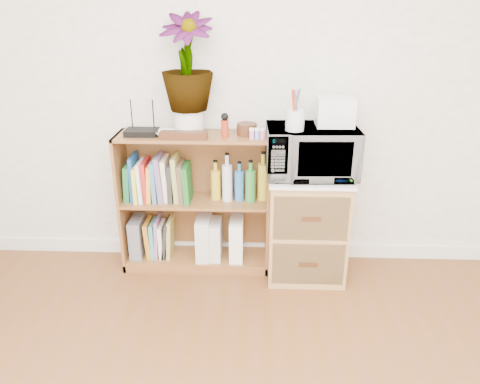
{
  "coord_description": "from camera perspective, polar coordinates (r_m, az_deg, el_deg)",
  "views": [
    {
      "loc": [
        0.07,
        -0.79,
        1.75
      ],
      "look_at": [
        -0.04,
        1.95,
        0.62
      ],
      "focal_mm": 35.0,
      "sensor_mm": 36.0,
      "label": 1
    }
  ],
  "objects": [
    {
      "name": "potted_plant",
      "position": [
        2.96,
        -6.52,
        15.43
      ],
      "size": [
        0.33,
        0.33,
        0.58
      ],
      "primitive_type": "imported",
      "color": "#336F2C",
      "rests_on": "plant_pot"
    },
    {
      "name": "kokeshi_doll",
      "position": [
        2.95,
        -1.86,
        7.74
      ],
      "size": [
        0.05,
        0.05,
        0.11
      ],
      "primitive_type": "cylinder",
      "color": "#A22B13",
      "rests_on": "bookshelf"
    },
    {
      "name": "bookshelf",
      "position": [
        3.19,
        -5.45,
        -1.3
      ],
      "size": [
        1.0,
        0.3,
        0.95
      ],
      "primitive_type": "cube",
      "color": "brown",
      "rests_on": "ground"
    },
    {
      "name": "magazine_holder_mid",
      "position": [
        3.28,
        -3.04,
        -5.73
      ],
      "size": [
        0.09,
        0.22,
        0.27
      ],
      "primitive_type": "cube",
      "color": "silver",
      "rests_on": "bookshelf"
    },
    {
      "name": "white_bowl",
      "position": [
        3.02,
        -9.1,
        7.09
      ],
      "size": [
        0.13,
        0.13,
        0.03
      ],
      "primitive_type": "imported",
      "color": "white",
      "rests_on": "bookshelf"
    },
    {
      "name": "trinket_box",
      "position": [
        2.93,
        -6.88,
        6.88
      ],
      "size": [
        0.29,
        0.07,
        0.05
      ],
      "primitive_type": "cube",
      "color": "#3A1F0F",
      "rests_on": "bookshelf"
    },
    {
      "name": "paint_jars",
      "position": [
        2.9,
        2.1,
        6.95
      ],
      "size": [
        0.11,
        0.04,
        0.05
      ],
      "primitive_type": "cube",
      "color": "pink",
      "rests_on": "bookshelf"
    },
    {
      "name": "wooden_bowl",
      "position": [
        3.0,
        0.82,
        7.66
      ],
      "size": [
        0.13,
        0.13,
        0.07
      ],
      "primitive_type": "cylinder",
      "color": "#3D1C10",
      "rests_on": "bookshelf"
    },
    {
      "name": "pen_cup",
      "position": [
        2.82,
        6.71,
        8.69
      ],
      "size": [
        0.11,
        0.11,
        0.12
      ],
      "primitive_type": "cylinder",
      "color": "silver",
      "rests_on": "microwave"
    },
    {
      "name": "router",
      "position": [
        3.07,
        -11.88,
        7.15
      ],
      "size": [
        0.2,
        0.14,
        0.04
      ],
      "primitive_type": "cube",
      "color": "black",
      "rests_on": "bookshelf"
    },
    {
      "name": "magazine_holder_right",
      "position": [
        3.27,
        -0.42,
        -5.64
      ],
      "size": [
        0.09,
        0.23,
        0.29
      ],
      "primitive_type": "cube",
      "color": "white",
      "rests_on": "bookshelf"
    },
    {
      "name": "plant_pot",
      "position": [
        3.03,
        -6.21,
        8.48
      ],
      "size": [
        0.18,
        0.18,
        0.16
      ],
      "primitive_type": "cylinder",
      "color": "silver",
      "rests_on": "bookshelf"
    },
    {
      "name": "magazine_holder_left",
      "position": [
        3.28,
        -4.42,
        -5.46
      ],
      "size": [
        0.1,
        0.24,
        0.3
      ],
      "primitive_type": "cube",
      "color": "silver",
      "rests_on": "bookshelf"
    },
    {
      "name": "file_box",
      "position": [
        3.38,
        -12.34,
        -5.3
      ],
      "size": [
        0.08,
        0.22,
        0.28
      ],
      "primitive_type": "cube",
      "color": "slate",
      "rests_on": "bookshelf"
    },
    {
      "name": "cookbooks",
      "position": [
        3.17,
        -9.89,
        1.46
      ],
      "size": [
        0.44,
        0.2,
        0.31
      ],
      "color": "#1C6A37",
      "rests_on": "bookshelf"
    },
    {
      "name": "wicker_unit",
      "position": [
        3.16,
        8.09,
        -4.13
      ],
      "size": [
        0.5,
        0.45,
        0.7
      ],
      "primitive_type": "cube",
      "color": "#9E7542",
      "rests_on": "ground"
    },
    {
      "name": "lower_books",
      "position": [
        3.35,
        -9.73,
        -5.48
      ],
      "size": [
        0.19,
        0.19,
        0.28
      ],
      "color": "#B97520",
      "rests_on": "bookshelf"
    },
    {
      "name": "microwave",
      "position": [
        2.96,
        8.65,
        4.91
      ],
      "size": [
        0.57,
        0.4,
        0.31
      ],
      "primitive_type": "imported",
      "rotation": [
        0.0,
        0.0,
        0.04
      ],
      "color": "silver",
      "rests_on": "wicker_unit"
    },
    {
      "name": "small_appliance",
      "position": [
        2.96,
        11.51,
        9.62
      ],
      "size": [
        0.23,
        0.19,
        0.18
      ],
      "primitive_type": "cube",
      "color": "white",
      "rests_on": "microwave"
    },
    {
      "name": "liquor_bottles",
      "position": [
        3.09,
        0.73,
        1.52
      ],
      "size": [
        0.46,
        0.07,
        0.32
      ],
      "color": "gold",
      "rests_on": "bookshelf"
    },
    {
      "name": "skirting_board",
      "position": [
        3.48,
        0.88,
        -6.89
      ],
      "size": [
        4.0,
        0.02,
        0.1
      ],
      "primitive_type": "cube",
      "color": "white",
      "rests_on": "ground"
    }
  ]
}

